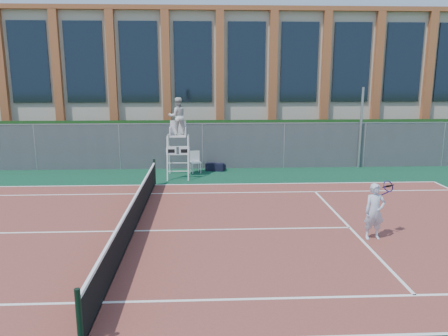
{
  "coord_description": "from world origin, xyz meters",
  "views": [
    {
      "loc": [
        2.08,
        -12.19,
        4.47
      ],
      "look_at": [
        2.78,
        3.0,
        1.25
      ],
      "focal_mm": 35.0,
      "sensor_mm": 36.0,
      "label": 1
    }
  ],
  "objects_px": {
    "plastic_chair": "(195,160)",
    "tennis_player": "(375,211)",
    "umpire_chair": "(178,119)",
    "steel_pole": "(361,128)"
  },
  "relations": [
    {
      "from": "steel_pole",
      "to": "plastic_chair",
      "type": "xyz_separation_m",
      "value": [
        -8.07,
        -0.73,
        -1.37
      ]
    },
    {
      "from": "umpire_chair",
      "to": "plastic_chair",
      "type": "bearing_deg",
      "value": 51.88
    },
    {
      "from": "umpire_chair",
      "to": "tennis_player",
      "type": "bearing_deg",
      "value": -53.81
    },
    {
      "from": "tennis_player",
      "to": "steel_pole",
      "type": "bearing_deg",
      "value": 72.8
    },
    {
      "from": "plastic_chair",
      "to": "tennis_player",
      "type": "relative_size",
      "value": 0.63
    },
    {
      "from": "umpire_chair",
      "to": "plastic_chair",
      "type": "relative_size",
      "value": 3.58
    },
    {
      "from": "steel_pole",
      "to": "tennis_player",
      "type": "relative_size",
      "value": 2.47
    },
    {
      "from": "plastic_chair",
      "to": "steel_pole",
      "type": "bearing_deg",
      "value": 5.16
    },
    {
      "from": "tennis_player",
      "to": "plastic_chair",
      "type": "bearing_deg",
      "value": 119.86
    },
    {
      "from": "umpire_chair",
      "to": "tennis_player",
      "type": "xyz_separation_m",
      "value": [
        5.82,
        -7.96,
        -1.8
      ]
    }
  ]
}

